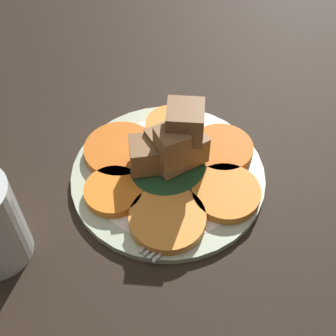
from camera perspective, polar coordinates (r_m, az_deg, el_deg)
The scene contains 10 objects.
table_slab at distance 62.92cm, azimuth 0.00°, elevation -1.79°, with size 120.00×120.00×2.00cm, color black.
plate at distance 61.72cm, azimuth 0.00°, elevation -0.93°, with size 25.46×25.46×1.05cm.
carrot_slice_0 at distance 63.33cm, azimuth -5.85°, elevation 2.17°, with size 9.71×9.71×1.21cm, color orange.
carrot_slice_1 at distance 59.19cm, azimuth -6.73°, elevation -2.71°, with size 7.43×7.43×1.21cm, color orange.
carrot_slice_2 at distance 56.36cm, azimuth -0.07°, elevation -6.19°, with size 9.35×9.35×1.21cm, color #F9963A.
carrot_slice_3 at distance 58.99cm, azimuth 7.07°, elevation -3.02°, with size 8.68×8.68×1.21cm, color orange.
carrot_slice_4 at distance 63.48cm, azimuth 6.66°, elevation 2.21°, with size 8.45×8.45×1.21cm, color orange.
carrot_slice_5 at distance 66.13cm, azimuth 0.47°, elevation 5.17°, with size 7.41×7.41×1.21cm, color orange.
center_pile at distance 58.60cm, azimuth 0.40°, elevation 2.05°, with size 10.83×9.74×10.57cm.
fork at distance 58.00cm, azimuth 3.51°, elevation -4.62°, with size 18.76×9.22×0.40cm.
Camera 1 is at (-17.22, -34.15, 50.96)cm, focal length 50.00 mm.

